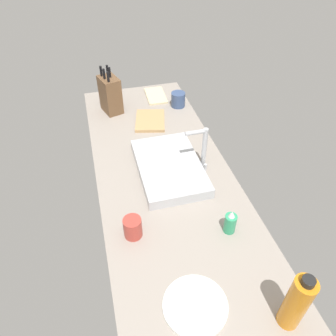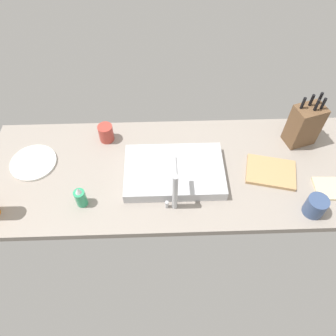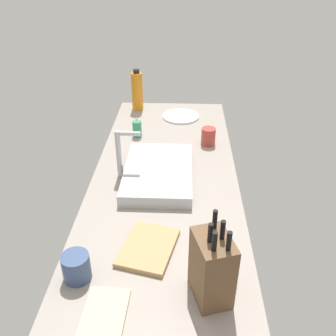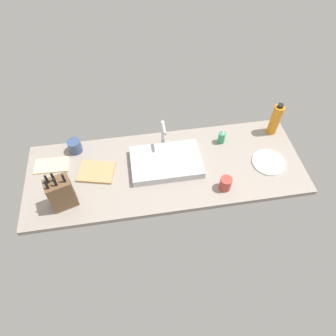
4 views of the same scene
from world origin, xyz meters
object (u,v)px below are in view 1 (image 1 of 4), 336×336
Objects in this scene: soap_bottle at (230,223)px; dinner_plate at (195,305)px; faucet at (203,146)px; cutting_board at (150,120)px; dish_towel at (156,96)px; sink_basin at (169,167)px; coffee_mug at (178,100)px; water_bottle at (296,303)px; ceramic_cup at (133,228)px; knife_block at (110,95)px.

dinner_plate is at bearing -41.27° from soap_bottle.
dinner_plate is at bearing -20.66° from faucet.
cutting_board reaches higher than dish_towel.
sink_basin is 63.76cm from coffee_mug.
sink_basin is 69.13cm from dinner_plate.
water_bottle is (38.89, 4.12, 7.14)cm from soap_bottle.
sink_basin is at bearing -0.56° from cutting_board.
soap_bottle reaches higher than dish_towel.
coffee_mug is at bearing 153.83° from ceramic_cup.
soap_bottle reaches higher than ceramic_cup.
water_bottle is (80.50, 18.55, 9.36)cm from sink_basin.
water_bottle reaches higher than sink_basin.
dinner_plate is (-12.01, -27.72, -11.44)cm from water_bottle.
dinner_plate is at bearing 23.23° from ceramic_cup.
cutting_board is 0.90× the size of water_bottle.
soap_bottle is at bearing 19.13° from sink_basin.
ceramic_cup is at bearing -156.77° from dinner_plate.
faucet reaches higher than dinner_plate.
coffee_mug is (-101.46, 7.46, -0.28)cm from soap_bottle.
soap_bottle is 117.38cm from dish_towel.
soap_bottle is at bearing -4.20° from coffee_mug.
knife_block is 29.53cm from cutting_board.
coffee_mug is at bearing 166.40° from dinner_plate.
soap_bottle is 1.25× the size of coffee_mug.
dish_towel is (-76.35, -5.65, -12.56)cm from faucet.
coffee_mug is at bearing 122.50° from cutting_board.
cutting_board is (18.52, 20.47, -10.49)cm from knife_block.
knife_block is 34.37cm from dish_towel.
water_bottle reaches higher than soap_bottle.
sink_basin is at bearing -20.09° from coffee_mug.
dish_towel is (-156.14, -7.82, -11.44)cm from water_bottle.
dish_towel is (-144.13, 19.90, 0.00)cm from dinner_plate.
coffee_mug is 1.01× the size of ceramic_cup.
knife_block is at bearing -150.91° from faucet.
ceramic_cup is (33.00, -40.48, -8.57)cm from faucet.
cutting_board is at bearing 175.21° from dinner_plate.
knife_block is 42.73cm from coffee_mug.
coffee_mug reaches higher than sink_basin.
sink_basin is 2.08× the size of dish_towel.
cutting_board is 25.69cm from coffee_mug.
knife_block reaches higher than faucet.
water_bottle is (126.70, 18.10, 11.14)cm from cutting_board.
dinner_plate is at bearing -13.60° from coffee_mug.
dinner_plate is (26.89, -23.60, -4.30)cm from soap_bottle.
soap_bottle is (106.32, 34.45, -6.49)cm from knife_block.
soap_bottle reaches higher than dinner_plate.
dinner_plate is at bearing -12.39° from knife_block.
cutting_board is 1.03× the size of dinner_plate.
ceramic_cup reaches higher than cutting_board.
water_bottle is at bearing 66.58° from dinner_plate.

